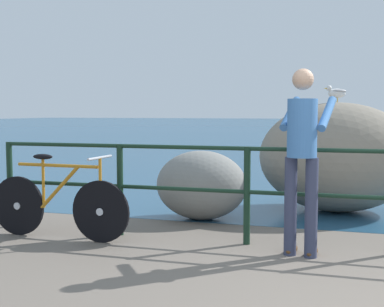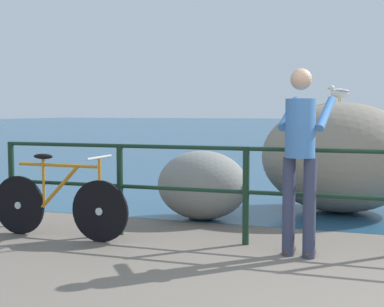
{
  "view_description": "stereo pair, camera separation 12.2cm",
  "coord_description": "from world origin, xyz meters",
  "px_view_note": "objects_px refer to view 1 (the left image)",
  "views": [
    {
      "loc": [
        -0.43,
        -3.58,
        1.39
      ],
      "look_at": [
        -2.15,
        2.13,
        0.9
      ],
      "focal_mm": 49.14,
      "sensor_mm": 36.0,
      "label": 1
    },
    {
      "loc": [
        -0.31,
        -3.55,
        1.39
      ],
      "look_at": [
        -2.15,
        2.13,
        0.9
      ],
      "focal_mm": 49.14,
      "sensor_mm": 36.0,
      "label": 2
    }
  ],
  "objects_px": {
    "breakwater_boulder_left": "(201,185)",
    "seagull": "(337,92)",
    "person_at_railing": "(302,153)",
    "bicycle": "(58,203)",
    "breakwater_boulder_main": "(337,157)"
  },
  "relations": [
    {
      "from": "bicycle",
      "to": "breakwater_boulder_left",
      "type": "xyz_separation_m",
      "value": [
        1.2,
        1.44,
        0.05
      ]
    },
    {
      "from": "breakwater_boulder_main",
      "to": "person_at_railing",
      "type": "bearing_deg",
      "value": -96.11
    },
    {
      "from": "breakwater_boulder_main",
      "to": "seagull",
      "type": "distance_m",
      "value": 0.9
    },
    {
      "from": "seagull",
      "to": "breakwater_boulder_main",
      "type": "bearing_deg",
      "value": 75.23
    },
    {
      "from": "breakwater_boulder_left",
      "to": "seagull",
      "type": "height_order",
      "value": "seagull"
    },
    {
      "from": "breakwater_boulder_main",
      "to": "breakwater_boulder_left",
      "type": "relative_size",
      "value": 1.82
    },
    {
      "from": "seagull",
      "to": "person_at_railing",
      "type": "bearing_deg",
      "value": 55.96
    },
    {
      "from": "person_at_railing",
      "to": "bicycle",
      "type": "bearing_deg",
      "value": 101.02
    },
    {
      "from": "bicycle",
      "to": "seagull",
      "type": "relative_size",
      "value": 5.17
    },
    {
      "from": "bicycle",
      "to": "seagull",
      "type": "xyz_separation_m",
      "value": [
        2.82,
        2.59,
        1.25
      ]
    },
    {
      "from": "bicycle",
      "to": "person_at_railing",
      "type": "height_order",
      "value": "person_at_railing"
    },
    {
      "from": "breakwater_boulder_main",
      "to": "breakwater_boulder_left",
      "type": "distance_m",
      "value": 1.98
    },
    {
      "from": "breakwater_boulder_left",
      "to": "person_at_railing",
      "type": "bearing_deg",
      "value": -44.8
    },
    {
      "from": "person_at_railing",
      "to": "seagull",
      "type": "relative_size",
      "value": 5.42
    },
    {
      "from": "person_at_railing",
      "to": "breakwater_boulder_main",
      "type": "height_order",
      "value": "person_at_railing"
    }
  ]
}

